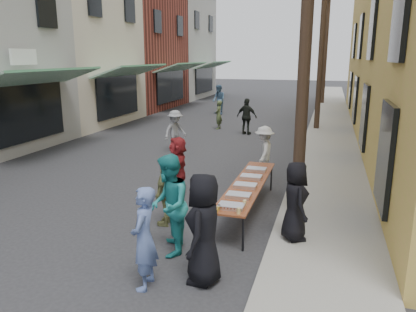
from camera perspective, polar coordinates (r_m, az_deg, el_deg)
The scene contains 27 objects.
ground at distance 8.45m, azimuth -21.07°, elevation -12.48°, with size 120.00×120.00×0.00m, color #28282B.
sidewalk at distance 21.19m, azimuth 16.86°, elevation 3.56°, with size 2.20×60.00×0.10m, color gray.
storefront_row at distance 25.61m, azimuth -19.39°, elevation 14.22°, with size 8.00×37.00×9.00m.
utility_pole_near at distance 8.95m, azimuth 13.79°, elevation 19.14°, with size 0.26×0.26×9.00m, color #2D2116.
utility_pole_mid at distance 20.91m, azimuth 15.75°, elevation 15.77°, with size 0.26×0.26×9.00m, color #2D2116.
utility_pole_far at distance 32.91m, azimuth 16.27°, elevation 14.85°, with size 0.26×0.26×9.00m, color #2D2116.
serving_table at distance 9.47m, azimuth 5.63°, elevation -4.08°, with size 0.70×4.00×0.75m.
catering_tray_sausage at distance 7.92m, azimuth 3.29°, elevation -7.08°, with size 0.50×0.33×0.08m, color maroon.
catering_tray_foil_b at distance 8.52m, azimuth 4.32°, elevation -5.57°, with size 0.50×0.33×0.08m, color #B2B2B7.
catering_tray_buns at distance 9.17m, azimuth 5.27°, elevation -4.17°, with size 0.50×0.33×0.08m, color tan.
catering_tray_foil_d at distance 9.82m, azimuth 6.09°, elevation -2.95°, with size 0.50×0.33×0.08m, color #B2B2B7.
catering_tray_buns_end at distance 10.49m, azimuth 6.81°, elevation -1.89°, with size 0.50×0.33×0.08m, color tan.
condiment_jar_a at distance 7.70m, azimuth 1.16°, elevation -7.68°, with size 0.07×0.07×0.08m, color #A57F26.
condiment_jar_b at distance 7.79m, azimuth 1.36°, elevation -7.42°, with size 0.07×0.07×0.08m, color #A57F26.
condiment_jar_c at distance 7.88m, azimuth 1.56°, elevation -7.17°, with size 0.07×0.07×0.08m, color #A57F26.
cup_stack at distance 7.65m, azimuth 4.33°, elevation -7.72°, with size 0.08×0.08×0.12m, color tan.
guest_front_a at distance 6.61m, azimuth -0.59°, elevation -10.22°, with size 0.90×0.59×1.84m, color black.
guest_front_b at distance 6.56m, azimuth -9.00°, elevation -11.36°, with size 0.61×0.40×1.69m, color #556AA4.
guest_front_c at distance 7.54m, azimuth -5.53°, elevation -6.91°, with size 0.93×0.72×1.90m, color teal.
guest_front_d at distance 12.44m, azimuth 7.88°, elevation 0.58°, with size 1.02×0.59×1.58m, color beige.
guest_front_e at distance 8.87m, azimuth -5.83°, elevation -4.90°, with size 0.91×0.38×1.55m, color #66683C.
guest_queue_back at distance 10.70m, azimuth -4.24°, elevation -1.46°, with size 1.48×0.47×1.59m, color maroon.
server at distance 8.09m, azimuth 12.15°, elevation -6.20°, with size 0.77×0.50×1.57m, color black.
passerby_left at distance 15.73m, azimuth -4.62°, elevation 3.51°, with size 1.04×0.60×1.61m, color gray.
passerby_mid at distance 19.25m, azimuth 5.48°, elevation 5.54°, with size 1.00×0.42×1.71m, color black.
passerby_right at distance 20.70m, azimuth 1.49°, elevation 5.82°, with size 0.53×0.35×1.46m, color #485732.
passerby_far at distance 26.00m, azimuth 1.53°, elevation 7.93°, with size 0.91×0.71×1.88m, color #456585.
Camera 1 is at (4.86, -5.89, 3.61)m, focal length 35.00 mm.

